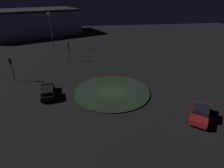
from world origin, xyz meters
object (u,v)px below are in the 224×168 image
object	(u,v)px
car_red	(200,113)
car_black	(48,91)
traffic_light_northeast	(69,48)
traffic_light_north	(11,65)
store_building	(30,22)
streetlamp_northeast	(51,26)

from	to	relation	value
car_red	car_black	size ratio (longest dim) A/B	0.99
traffic_light_northeast	car_black	bearing A→B (deg)	-33.58
car_red	car_black	xyz separation A→B (m)	(7.61, 18.02, -0.02)
car_black	car_red	bearing A→B (deg)	-122.93
car_red	traffic_light_north	world-z (taller)	traffic_light_north
traffic_light_north	store_building	world-z (taller)	store_building
car_red	store_building	xyz separation A→B (m)	(50.85, 30.47, 3.31)
car_red	traffic_light_north	distance (m)	27.64
car_red	store_building	world-z (taller)	store_building
car_red	store_building	distance (m)	59.37
store_building	car_red	bearing A→B (deg)	96.87
traffic_light_north	store_building	xyz separation A→B (m)	(37.60, 6.30, 1.28)
traffic_light_northeast	traffic_light_north	world-z (taller)	traffic_light_north
streetlamp_northeast	car_black	bearing A→B (deg)	-173.76
traffic_light_northeast	streetlamp_northeast	bearing A→B (deg)	-179.38
car_black	store_building	size ratio (longest dim) A/B	0.14
car_red	traffic_light_northeast	distance (m)	27.36
car_red	car_black	bearing A→B (deg)	-74.63
traffic_light_north	streetlamp_northeast	bearing A→B (deg)	99.48
traffic_light_north	streetlamp_northeast	distance (m)	18.76
car_black	traffic_light_north	size ratio (longest dim) A/B	1.18
car_black	streetlamp_northeast	size ratio (longest dim) A/B	0.52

